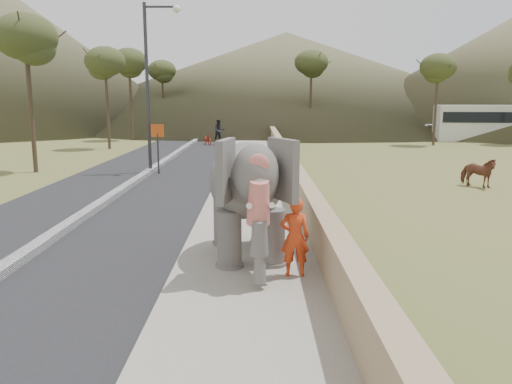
{
  "coord_description": "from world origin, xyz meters",
  "views": [
    {
      "loc": [
        0.2,
        -11.34,
        3.53
      ],
      "look_at": [
        0.2,
        -1.42,
        1.7
      ],
      "focal_mm": 35.0,
      "sensor_mm": 36.0,
      "label": 1
    }
  ],
  "objects_px": {
    "cow": "(478,172)",
    "elephant_and_man": "(248,197)",
    "motorcyclist": "(213,135)",
    "lamppost": "(153,71)"
  },
  "relations": [
    {
      "from": "cow",
      "to": "elephant_and_man",
      "type": "relative_size",
      "value": 0.38
    },
    {
      "from": "cow",
      "to": "elephant_and_man",
      "type": "bearing_deg",
      "value": 178.71
    },
    {
      "from": "lamppost",
      "to": "motorcyclist",
      "type": "distance_m",
      "value": 16.07
    },
    {
      "from": "lamppost",
      "to": "motorcyclist",
      "type": "xyz_separation_m",
      "value": [
        1.48,
        15.48,
        -4.06
      ]
    },
    {
      "from": "lamppost",
      "to": "motorcyclist",
      "type": "relative_size",
      "value": 3.76
    },
    {
      "from": "cow",
      "to": "elephant_and_man",
      "type": "height_order",
      "value": "elephant_and_man"
    },
    {
      "from": "motorcyclist",
      "to": "lamppost",
      "type": "bearing_deg",
      "value": -95.47
    },
    {
      "from": "lamppost",
      "to": "cow",
      "type": "height_order",
      "value": "lamppost"
    },
    {
      "from": "lamppost",
      "to": "cow",
      "type": "xyz_separation_m",
      "value": [
        13.96,
        -4.14,
        -4.26
      ]
    },
    {
      "from": "elephant_and_man",
      "to": "motorcyclist",
      "type": "distance_m",
      "value": 29.31
    }
  ]
}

